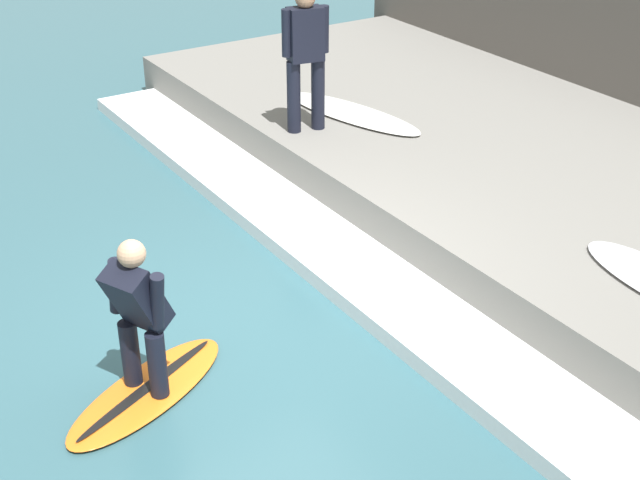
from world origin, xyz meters
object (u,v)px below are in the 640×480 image
(surfer_riding, at_px, (138,310))
(surfboard_waiting_near, at_px, (352,113))
(surfer_waiting_near, at_px, (306,52))
(surfboard_riding, at_px, (147,391))

(surfer_riding, height_order, surfboard_waiting_near, surfer_riding)
(surfer_waiting_near, bearing_deg, surfboard_waiting_near, 7.86)
(surfer_waiting_near, xyz_separation_m, surfboard_waiting_near, (0.73, 0.10, -0.90))
(surfer_waiting_near, bearing_deg, surfer_riding, -138.35)
(surfer_riding, distance_m, surfer_waiting_near, 4.47)
(surfboard_riding, distance_m, surfer_waiting_near, 4.64)
(surfboard_riding, relative_size, surfer_waiting_near, 1.04)
(surfboard_riding, height_order, surfer_waiting_near, surfer_waiting_near)
(surfer_riding, relative_size, surfboard_waiting_near, 0.60)
(surfboard_riding, relative_size, surfer_riding, 1.32)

